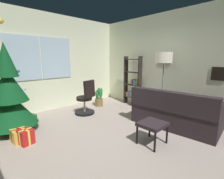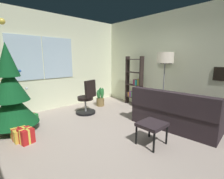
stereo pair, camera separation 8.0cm
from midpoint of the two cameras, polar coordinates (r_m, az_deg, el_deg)
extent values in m
cube|color=#A19288|center=(3.29, 2.26, -18.31)|extent=(4.64, 5.62, 0.10)
cube|color=beige|center=(5.27, -20.87, 8.84)|extent=(4.64, 0.10, 2.85)
cube|color=silver|center=(4.94, -29.50, 9.72)|extent=(0.90, 0.03, 1.20)
cube|color=silver|center=(5.26, -19.54, 10.48)|extent=(0.90, 0.03, 1.20)
cube|color=beige|center=(4.86, 22.42, 8.62)|extent=(0.10, 5.62, 2.85)
cube|color=black|center=(4.51, 33.26, 4.71)|extent=(0.02, 0.30, 0.32)
cube|color=black|center=(4.99, 17.83, 10.47)|extent=(0.02, 0.36, 0.30)
cube|color=black|center=(4.06, 20.83, -8.95)|extent=(1.00, 1.90, 0.45)
cube|color=black|center=(3.62, 19.26, -4.00)|extent=(0.34, 1.85, 0.42)
cube|color=black|center=(3.77, 33.34, -6.40)|extent=(0.87, 0.20, 0.20)
cube|color=black|center=(4.32, 10.58, -2.71)|extent=(0.87, 0.20, 0.20)
cube|color=black|center=(4.64, 29.99, -7.23)|extent=(0.74, 0.91, 0.45)
cube|color=red|center=(3.60, 26.31, -5.26)|extent=(0.21, 0.42, 0.40)
cube|color=beige|center=(3.90, 14.18, -3.26)|extent=(0.19, 0.42, 0.41)
cube|color=black|center=(3.06, 13.49, -11.85)|extent=(0.47, 0.43, 0.06)
cylinder|color=black|center=(2.90, 14.21, -17.75)|extent=(0.04, 0.04, 0.35)
cylinder|color=black|center=(3.23, 18.28, -14.91)|extent=(0.04, 0.04, 0.35)
cylinder|color=black|center=(3.09, 8.12, -15.66)|extent=(0.04, 0.04, 0.35)
cylinder|color=black|center=(3.40, 12.57, -13.27)|extent=(0.04, 0.04, 0.35)
cylinder|color=#4C331E|center=(4.18, -32.12, -11.48)|extent=(0.12, 0.12, 0.16)
cone|color=#0D451F|center=(4.05, -32.73, -5.83)|extent=(1.01, 1.01, 0.70)
cone|color=#0D451F|center=(3.95, -33.50, 1.37)|extent=(0.73, 0.73, 0.70)
cone|color=#0D451F|center=(3.91, -34.30, 8.82)|extent=(0.45, 0.45, 0.70)
sphere|color=red|center=(4.05, -34.71, 9.81)|extent=(0.05, 0.05, 0.05)
sphere|color=gold|center=(4.18, -35.25, 2.46)|extent=(0.08, 0.08, 0.08)
sphere|color=silver|center=(4.00, -28.97, 0.24)|extent=(0.06, 0.06, 0.06)
sphere|color=blue|center=(3.97, -30.86, 5.63)|extent=(0.06, 0.06, 0.06)
sphere|color=#F2D14C|center=(3.97, -35.48, 19.30)|extent=(0.12, 0.12, 0.12)
cube|color=red|center=(3.48, -28.91, -14.50)|extent=(0.27, 0.27, 0.28)
cube|color=#EAD84C|center=(3.48, -28.91, -14.50)|extent=(0.08, 0.24, 0.29)
cube|color=#EAD84C|center=(3.48, -28.91, -14.50)|extent=(0.23, 0.08, 0.29)
cube|color=#1E722D|center=(4.63, -28.12, -8.96)|extent=(0.37, 0.37, 0.16)
cube|color=red|center=(4.63, -28.12, -8.96)|extent=(0.12, 0.30, 0.17)
cube|color=red|center=(4.63, -28.12, -8.96)|extent=(0.31, 0.12, 0.17)
cube|color=gold|center=(3.68, -30.75, -13.69)|extent=(0.27, 0.35, 0.24)
cube|color=#B21919|center=(3.68, -30.75, -13.69)|extent=(0.06, 0.35, 0.24)
cube|color=#B21919|center=(3.68, -30.75, -13.69)|extent=(0.26, 0.05, 0.24)
cylinder|color=black|center=(4.74, -10.16, -7.99)|extent=(0.56, 0.56, 0.06)
cylinder|color=#B2B2B7|center=(4.68, -10.26, -5.39)|extent=(0.05, 0.05, 0.39)
cylinder|color=black|center=(4.63, -10.34, -3.08)|extent=(0.44, 0.44, 0.09)
cube|color=black|center=(4.45, -8.56, 0.19)|extent=(0.41, 0.22, 0.48)
cube|color=black|center=(5.26, 9.41, 2.70)|extent=(0.18, 0.04, 1.63)
cube|color=black|center=(5.63, 4.52, 3.36)|extent=(0.18, 0.04, 1.63)
cube|color=black|center=(5.54, 6.75, -2.75)|extent=(0.18, 0.56, 0.02)
cube|color=black|center=(5.46, 6.84, 1.61)|extent=(0.18, 0.56, 0.02)
cube|color=black|center=(5.41, 6.95, 6.07)|extent=(0.18, 0.56, 0.02)
cube|color=black|center=(5.39, 7.05, 10.60)|extent=(0.18, 0.56, 0.02)
cube|color=maroon|center=(5.41, 8.58, -2.02)|extent=(0.14, 0.07, 0.18)
cube|color=navy|center=(5.45, 7.92, -1.74)|extent=(0.14, 0.06, 0.21)
cube|color=beige|center=(5.50, 7.28, -1.82)|extent=(0.15, 0.07, 0.17)
cube|color=#3B7144|center=(5.55, 6.62, -1.62)|extent=(0.16, 0.06, 0.19)
cube|color=#6D3D7B|center=(5.59, 6.03, -1.49)|extent=(0.17, 0.06, 0.19)
cube|color=#C1742B|center=(5.65, 5.45, -1.56)|extent=(0.16, 0.07, 0.15)
cube|color=#47414D|center=(5.71, 4.86, -1.45)|extent=(0.13, 0.07, 0.14)
cube|color=olive|center=(5.33, 8.73, 2.65)|extent=(0.15, 0.06, 0.22)
cube|color=teal|center=(5.38, 7.99, 2.47)|extent=(0.16, 0.07, 0.17)
cube|color=maroon|center=(5.43, 7.33, 2.63)|extent=(0.15, 0.08, 0.18)
cylinder|color=slate|center=(4.76, 16.44, -8.41)|extent=(0.28, 0.28, 0.03)
cylinder|color=slate|center=(4.58, 16.93, 0.12)|extent=(0.03, 0.03, 1.41)
cylinder|color=white|center=(4.50, 17.53, 10.74)|extent=(0.43, 0.43, 0.28)
cylinder|color=olive|center=(5.38, -5.07, -4.50)|extent=(0.26, 0.26, 0.25)
ellipsoid|color=#24662E|center=(5.37, -5.51, -1.12)|extent=(0.16, 0.21, 0.39)
ellipsoid|color=#24662E|center=(5.42, -4.33, -1.17)|extent=(0.20, 0.19, 0.35)
ellipsoid|color=#24662E|center=(5.27, -5.79, -1.96)|extent=(0.17, 0.12, 0.28)
ellipsoid|color=#24662E|center=(5.38, -5.73, -1.56)|extent=(0.18, 0.15, 0.31)
ellipsoid|color=#24662E|center=(5.34, -4.64, -1.44)|extent=(0.12, 0.18, 0.34)
camera|label=1|loc=(0.04, -90.67, -0.13)|focal=25.70mm
camera|label=2|loc=(0.04, 89.33, 0.13)|focal=25.70mm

